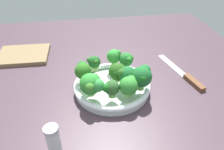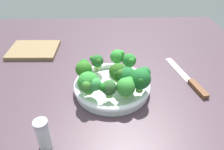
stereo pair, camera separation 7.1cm
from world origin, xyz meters
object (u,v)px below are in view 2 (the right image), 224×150
broccoli_floret_0 (89,83)px  bowl (112,86)px  broccoli_floret_4 (117,56)px  pepper_shaker (43,135)px  broccoli_floret_8 (108,88)px  broccoli_floret_5 (126,76)px  knife (190,81)px  broccoli_floret_3 (127,86)px  broccoli_floret_2 (130,61)px  cutting_board (34,50)px  broccoli_floret_9 (97,61)px  broccoli_floret_6 (118,72)px  broccoli_floret_7 (141,78)px  broccoli_floret_1 (84,68)px

broccoli_floret_0 → bowl: bearing=38.1°
broccoli_floret_4 → pepper_shaker: bearing=-121.9°
broccoli_floret_0 → broccoli_floret_8: 5.94cm
broccoli_floret_0 → broccoli_floret_5: broccoli_floret_0 is taller
knife → broccoli_floret_0: bearing=-165.5°
broccoli_floret_0 → broccoli_floret_3: 11.22cm
broccoli_floret_2 → broccoli_floret_4: (-4.15, 2.50, 0.49)cm
knife → pepper_shaker: pepper_shaker is taller
knife → cutting_board: (-61.72, 25.09, 0.25)cm
broccoli_floret_3 → pepper_shaker: size_ratio=0.71×
broccoli_floret_5 → broccoli_floret_0: bearing=-163.0°
broccoli_floret_2 → broccoli_floret_3: size_ratio=0.96×
broccoli_floret_8 → broccoli_floret_9: bearing=103.0°
broccoli_floret_6 → cutting_board: size_ratio=0.31×
cutting_board → pepper_shaker: size_ratio=2.26×
broccoli_floret_7 → broccoli_floret_9: 19.05cm
broccoli_floret_5 → cutting_board: size_ratio=0.33×
broccoli_floret_1 → broccoli_floret_3: broccoli_floret_1 is taller
broccoli_floret_9 → cutting_board: size_ratio=0.26×
broccoli_floret_5 → broccoli_floret_8: size_ratio=1.19×
broccoli_floret_1 → broccoli_floret_6: bearing=-7.5°
broccoli_floret_3 → broccoli_floret_9: size_ratio=1.20×
broccoli_floret_0 → broccoli_floret_1: 8.30cm
broccoli_floret_5 → bowl: bearing=155.5°
broccoli_floret_5 → knife: bearing=13.3°
broccoli_floret_1 → cutting_board: size_ratio=0.34×
broccoli_floret_1 → broccoli_floret_9: 7.40cm
broccoli_floret_3 → broccoli_floret_6: same height
broccoli_floret_4 → cutting_board: 41.06cm
broccoli_floret_2 → bowl: bearing=-131.1°
broccoli_floret_5 → broccoli_floret_7: bearing=-32.0°
broccoli_floret_0 → broccoli_floret_5: size_ratio=1.10×
broccoli_floret_3 → knife: size_ratio=0.25×
knife → broccoli_floret_2: bearing=170.0°
broccoli_floret_7 → broccoli_floret_9: size_ratio=1.47×
broccoli_floret_0 → knife: broccoli_floret_0 is taller
broccoli_floret_1 → broccoli_floret_8: broccoli_floret_1 is taller
bowl → broccoli_floret_8: broccoli_floret_8 is taller
bowl → broccoli_floret_9: size_ratio=4.75×
bowl → broccoli_floret_1: size_ratio=3.70×
broccoli_floret_2 → cutting_board: bearing=152.0°
bowl → broccoli_floret_8: bearing=-101.0°
broccoli_floret_1 → broccoli_floret_5: broccoli_floret_1 is taller
knife → broccoli_floret_3: bearing=-156.1°
broccoli_floret_0 → broccoli_floret_6: size_ratio=1.16×
knife → pepper_shaker: bearing=-150.6°
broccoli_floret_1 → broccoli_floret_3: bearing=-35.9°
broccoli_floret_1 → pepper_shaker: size_ratio=0.76×
broccoli_floret_4 → broccoli_floret_7: 15.88cm
bowl → broccoli_floret_3: size_ratio=3.96×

